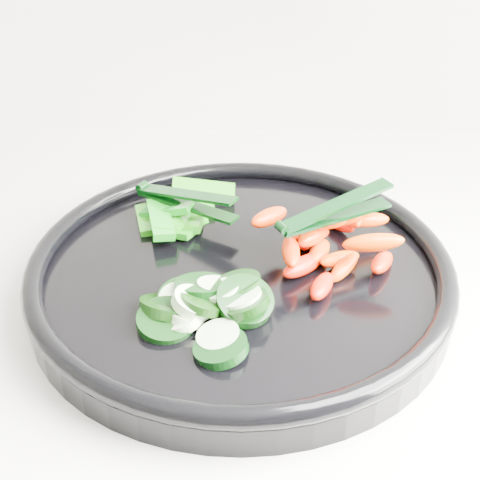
{
  "coord_description": "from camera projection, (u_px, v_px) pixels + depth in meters",
  "views": [
    {
      "loc": [
        0.58,
        1.16,
        1.3
      ],
      "look_at": [
        0.57,
        1.64,
        0.99
      ],
      "focal_mm": 50.0,
      "sensor_mm": 36.0,
      "label": 1
    }
  ],
  "objects": [
    {
      "name": "carrot_pile",
      "position": [
        326.0,
        242.0,
        0.59
      ],
      "size": [
        0.14,
        0.15,
        0.05
      ],
      "color": "#FF3A00",
      "rests_on": "veggie_tray"
    },
    {
      "name": "tong_pepper",
      "position": [
        184.0,
        199.0,
        0.64
      ],
      "size": [
        0.11,
        0.07,
        0.02
      ],
      "color": "black",
      "rests_on": "pepper_pile"
    },
    {
      "name": "pepper_pile",
      "position": [
        177.0,
        215.0,
        0.65
      ],
      "size": [
        0.1,
        0.11,
        0.04
      ],
      "color": "#0F6809",
      "rests_on": "veggie_tray"
    },
    {
      "name": "cucumber_pile",
      "position": [
        200.0,
        306.0,
        0.53
      ],
      "size": [
        0.12,
        0.12,
        0.04
      ],
      "color": "black",
      "rests_on": "veggie_tray"
    },
    {
      "name": "veggie_tray",
      "position": [
        240.0,
        273.0,
        0.59
      ],
      "size": [
        0.43,
        0.43,
        0.04
      ],
      "color": "black",
      "rests_on": "counter"
    },
    {
      "name": "tong_carrot",
      "position": [
        333.0,
        212.0,
        0.58
      ],
      "size": [
        0.11,
        0.07,
        0.02
      ],
      "color": "black",
      "rests_on": "carrot_pile"
    }
  ]
}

